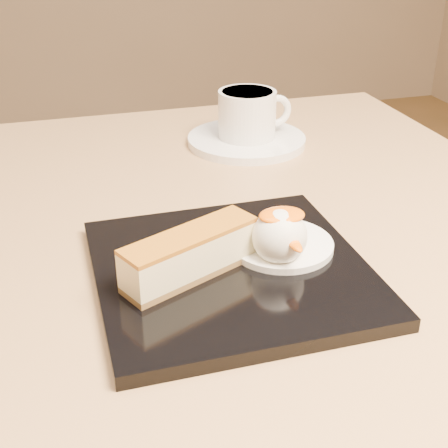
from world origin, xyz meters
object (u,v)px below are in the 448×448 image
object	(u,v)px
cheesecake	(190,254)
table	(181,375)
saucer	(247,140)
dessert_plate	(231,271)
coffee_cup	(248,113)
ice_cream_scoop	(280,236)

from	to	relation	value
cheesecake	table	bearing A→B (deg)	63.05
saucer	dessert_plate	bearing A→B (deg)	-110.56
saucer	table	bearing A→B (deg)	-121.96
cheesecake	saucer	world-z (taller)	cheesecake
coffee_cup	cheesecake	bearing A→B (deg)	-119.81
table	ice_cream_scoop	xyz separation A→B (m)	(0.07, -0.07, 0.19)
ice_cream_scoop	coffee_cup	xyz separation A→B (m)	(0.07, 0.30, 0.01)
dessert_plate	table	bearing A→B (deg)	115.70
cheesecake	ice_cream_scoop	bearing A→B (deg)	-24.56
saucer	coffee_cup	world-z (taller)	coffee_cup
dessert_plate	cheesecake	distance (m)	0.04
table	ice_cream_scoop	distance (m)	0.22
table	cheesecake	distance (m)	0.20
dessert_plate	ice_cream_scoop	size ratio (longest dim) A/B	4.81
ice_cream_scoop	saucer	distance (m)	0.31
ice_cream_scoop	saucer	bearing A→B (deg)	76.74
dessert_plate	coffee_cup	bearing A→B (deg)	69.14
table	coffee_cup	xyz separation A→B (m)	(0.14, 0.23, 0.20)
table	dessert_plate	world-z (taller)	dessert_plate
ice_cream_scoop	saucer	xyz separation A→B (m)	(0.07, 0.30, -0.03)
cheesecake	coffee_cup	size ratio (longest dim) A/B	1.23
ice_cream_scoop	table	bearing A→B (deg)	135.20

